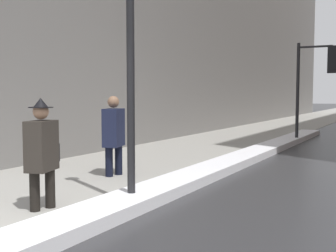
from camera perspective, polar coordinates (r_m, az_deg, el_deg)
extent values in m
plane|color=#2D2D30|center=(5.31, -18.49, -14.41)|extent=(160.00, 160.00, 0.00)
cube|color=#9E9B93|center=(19.29, 12.11, -0.81)|extent=(4.00, 80.00, 0.01)
cube|color=white|center=(10.90, 10.34, -4.17)|extent=(0.75, 16.71, 0.19)
cylinder|color=black|center=(6.38, -5.11, 10.04)|extent=(0.12, 0.12, 4.65)
cylinder|color=black|center=(15.28, 17.15, 4.25)|extent=(0.11, 0.11, 3.45)
cylinder|color=black|center=(15.29, 19.34, 10.11)|extent=(1.10, 0.13, 0.07)
cube|color=black|center=(15.18, 21.38, 8.40)|extent=(0.31, 0.22, 0.90)
sphere|color=red|center=(15.33, 21.45, 9.43)|extent=(0.19, 0.19, 0.19)
sphere|color=orange|center=(15.30, 21.42, 8.36)|extent=(0.19, 0.19, 0.19)
sphere|color=green|center=(15.28, 21.39, 7.28)|extent=(0.19, 0.19, 0.19)
cylinder|color=black|center=(6.49, -15.69, -7.13)|extent=(0.15, 0.15, 0.83)
cylinder|color=black|center=(6.35, -17.63, -7.41)|extent=(0.15, 0.15, 0.83)
cube|color=#2D2823|center=(6.34, -16.75, -2.58)|extent=(0.43, 0.57, 0.73)
sphere|color=tan|center=(6.30, -16.85, 1.87)|extent=(0.22, 0.22, 0.22)
cylinder|color=black|center=(6.30, -16.86, 2.44)|extent=(0.35, 0.35, 0.01)
cone|color=black|center=(6.29, -16.87, 3.05)|extent=(0.21, 0.21, 0.13)
cube|color=black|center=(6.66, -15.24, -3.57)|extent=(0.16, 0.24, 0.28)
cylinder|color=black|center=(8.84, -6.71, -3.80)|extent=(0.15, 0.15, 0.89)
cylinder|color=black|center=(8.66, -7.99, -3.99)|extent=(0.15, 0.15, 0.89)
cube|color=#191E38|center=(8.69, -7.38, -0.21)|extent=(0.46, 0.60, 0.77)
sphere|color=#8C664C|center=(8.66, -7.42, 3.26)|extent=(0.24, 0.24, 0.24)
cube|color=black|center=(9.04, -6.58, -1.08)|extent=(0.16, 0.24, 0.28)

